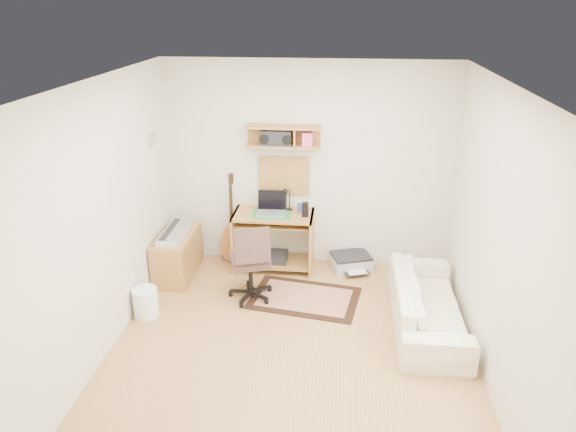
# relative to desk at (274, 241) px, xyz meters

# --- Properties ---
(floor) EXTENTS (3.60, 4.00, 0.01)m
(floor) POSITION_rel_desk_xyz_m (0.41, -1.73, -0.38)
(floor) COLOR #B4834B
(floor) RESTS_ON ground
(ceiling) EXTENTS (3.60, 4.00, 0.01)m
(ceiling) POSITION_rel_desk_xyz_m (0.41, -1.73, 2.23)
(ceiling) COLOR white
(ceiling) RESTS_ON ground
(back_wall) EXTENTS (3.60, 0.01, 2.60)m
(back_wall) POSITION_rel_desk_xyz_m (0.41, 0.28, 0.93)
(back_wall) COLOR beige
(back_wall) RESTS_ON ground
(left_wall) EXTENTS (0.01, 4.00, 2.60)m
(left_wall) POSITION_rel_desk_xyz_m (-1.40, -1.73, 0.93)
(left_wall) COLOR beige
(left_wall) RESTS_ON ground
(right_wall) EXTENTS (0.01, 4.00, 2.60)m
(right_wall) POSITION_rel_desk_xyz_m (2.21, -1.73, 0.93)
(right_wall) COLOR beige
(right_wall) RESTS_ON ground
(wall_shelf) EXTENTS (0.90, 0.25, 0.26)m
(wall_shelf) POSITION_rel_desk_xyz_m (0.11, 0.15, 1.32)
(wall_shelf) COLOR #B0793E
(wall_shelf) RESTS_ON back_wall
(cork_board) EXTENTS (0.64, 0.03, 0.49)m
(cork_board) POSITION_rel_desk_xyz_m (0.11, 0.25, 0.79)
(cork_board) COLOR #A68C53
(cork_board) RESTS_ON back_wall
(wall_photo) EXTENTS (0.02, 0.20, 0.15)m
(wall_photo) POSITION_rel_desk_xyz_m (-1.38, -0.23, 1.34)
(wall_photo) COLOR #4C8CBF
(wall_photo) RESTS_ON left_wall
(desk) EXTENTS (1.00, 0.55, 0.75)m
(desk) POSITION_rel_desk_xyz_m (0.00, 0.00, 0.00)
(desk) COLOR #B0793E
(desk) RESTS_ON floor
(laptop) EXTENTS (0.37, 0.37, 0.27)m
(laptop) POSITION_rel_desk_xyz_m (-0.02, -0.02, 0.51)
(laptop) COLOR silver
(laptop) RESTS_ON desk
(speaker) EXTENTS (0.08, 0.08, 0.18)m
(speaker) POSITION_rel_desk_xyz_m (0.40, -0.05, 0.46)
(speaker) COLOR black
(speaker) RESTS_ON desk
(desk_lamp) EXTENTS (0.10, 0.10, 0.30)m
(desk_lamp) POSITION_rel_desk_xyz_m (0.19, 0.14, 0.52)
(desk_lamp) COLOR black
(desk_lamp) RESTS_ON desk
(pencil_cup) EXTENTS (0.08, 0.08, 0.11)m
(pencil_cup) POSITION_rel_desk_xyz_m (0.33, 0.10, 0.43)
(pencil_cup) COLOR #343D9D
(pencil_cup) RESTS_ON desk
(boombox) EXTENTS (0.37, 0.17, 0.19)m
(boombox) POSITION_rel_desk_xyz_m (0.03, 0.15, 1.30)
(boombox) COLOR black
(boombox) RESTS_ON wall_shelf
(rug) EXTENTS (1.34, 1.00, 0.02)m
(rug) POSITION_rel_desk_xyz_m (0.46, -0.74, -0.37)
(rug) COLOR tan
(rug) RESTS_ON floor
(task_chair) EXTENTS (0.62, 0.62, 0.96)m
(task_chair) POSITION_rel_desk_xyz_m (-0.16, -0.78, 0.11)
(task_chair) COLOR #3E2A24
(task_chair) RESTS_ON floor
(cabinet) EXTENTS (0.40, 0.90, 0.55)m
(cabinet) POSITION_rel_desk_xyz_m (-1.17, -0.32, -0.10)
(cabinet) COLOR #B0793E
(cabinet) RESTS_ON floor
(music_keyboard) EXTENTS (0.24, 0.78, 0.07)m
(music_keyboard) POSITION_rel_desk_xyz_m (-1.17, -0.32, 0.21)
(music_keyboard) COLOR #B2B5BA
(music_keyboard) RESTS_ON cabinet
(guitar) EXTENTS (0.36, 0.27, 1.19)m
(guitar) POSITION_rel_desk_xyz_m (-0.57, 0.13, 0.22)
(guitar) COLOR #B56C37
(guitar) RESTS_ON floor
(waste_basket) EXTENTS (0.32, 0.32, 0.33)m
(waste_basket) POSITION_rel_desk_xyz_m (-1.24, -1.29, -0.21)
(waste_basket) COLOR white
(waste_basket) RESTS_ON floor
(printer) EXTENTS (0.59, 0.53, 0.19)m
(printer) POSITION_rel_desk_xyz_m (0.99, 0.07, -0.29)
(printer) COLOR #A5A8AA
(printer) RESTS_ON floor
(sofa) EXTENTS (0.52, 1.77, 0.69)m
(sofa) POSITION_rel_desk_xyz_m (1.79, -1.15, -0.03)
(sofa) COLOR beige
(sofa) RESTS_ON floor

